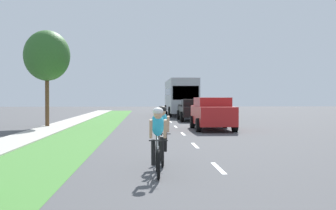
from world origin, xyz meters
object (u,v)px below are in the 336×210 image
(cyclist_lead, at_px, (158,141))
(suv_red, at_px, (212,113))
(street_tree_near, at_px, (47,56))
(cyclist_trailing, at_px, (162,134))
(bus_silver, at_px, (180,95))
(pickup_black, at_px, (193,110))

(cyclist_lead, relative_size, suv_red, 0.37)
(suv_red, distance_m, street_tree_near, 10.64)
(cyclist_trailing, xyz_separation_m, suv_red, (3.27, 11.93, 0.14))
(cyclist_trailing, bearing_deg, bus_silver, 84.36)
(cyclist_trailing, bearing_deg, suv_red, 74.70)
(cyclist_lead, relative_size, bus_silver, 0.15)
(cyclist_trailing, bearing_deg, pickup_black, 81.23)
(pickup_black, bearing_deg, cyclist_trailing, -98.77)
(cyclist_lead, distance_m, street_tree_near, 18.00)
(street_tree_near, bearing_deg, pickup_black, 32.32)
(cyclist_lead, xyz_separation_m, pickup_black, (3.38, 22.60, 0.02))
(suv_red, relative_size, street_tree_near, 0.80)
(suv_red, distance_m, bus_silver, 18.73)
(pickup_black, height_order, bus_silver, bus_silver)
(suv_red, distance_m, pickup_black, 8.98)
(cyclist_lead, bearing_deg, suv_red, 75.90)
(cyclist_lead, bearing_deg, street_tree_near, 110.71)
(suv_red, bearing_deg, street_tree_near, 163.34)
(pickup_black, distance_m, street_tree_near, 11.91)
(suv_red, bearing_deg, pickup_black, 90.25)
(cyclist_lead, height_order, pickup_black, pickup_black)
(pickup_black, bearing_deg, cyclist_lead, -98.51)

